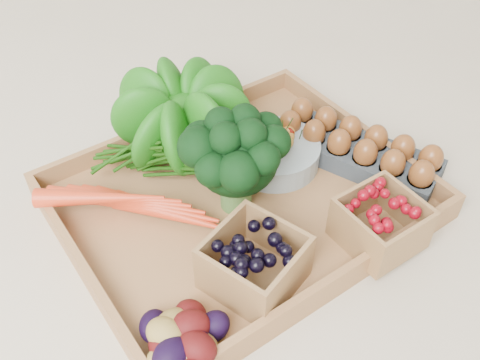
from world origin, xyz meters
TOP-DOWN VIEW (x-y plane):
  - ground at (0.00, 0.00)m, footprint 4.00×4.00m
  - tray at (0.00, 0.00)m, footprint 0.55×0.45m
  - carrots at (-0.14, 0.06)m, footprint 0.21×0.15m
  - lettuce at (-0.00, 0.17)m, footprint 0.17×0.17m
  - broccoli at (-0.01, -0.00)m, footprint 0.17×0.17m
  - cherry_bowl at (0.10, 0.04)m, footprint 0.16×0.16m
  - egg_carton at (0.22, -0.04)m, footprint 0.20×0.31m
  - potatoes at (-0.22, -0.18)m, footprint 0.14×0.14m
  - punnet_blackberry at (-0.08, -0.14)m, footprint 0.15×0.15m
  - punnet_raspberry at (0.12, -0.19)m, footprint 0.11×0.11m

SIDE VIEW (x-z plane):
  - ground at x=0.00m, z-range 0.00..0.00m
  - tray at x=0.00m, z-range 0.00..0.01m
  - egg_carton at x=0.22m, z-range 0.01..0.05m
  - cherry_bowl at x=0.10m, z-range 0.01..0.06m
  - carrots at x=-0.14m, z-range 0.01..0.06m
  - punnet_raspberry at x=0.12m, z-range 0.01..0.09m
  - potatoes at x=-0.22m, z-range 0.01..0.09m
  - punnet_blackberry at x=-0.08m, z-range 0.01..0.10m
  - broccoli at x=-0.01m, z-range 0.02..0.15m
  - lettuce at x=0.00m, z-range 0.02..0.19m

